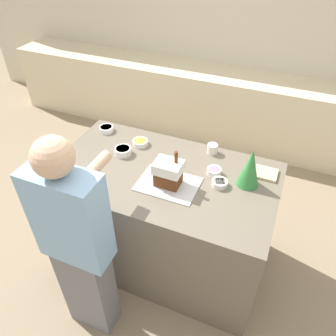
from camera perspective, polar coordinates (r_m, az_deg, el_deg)
ground_plane at (r=3.06m, az=-0.76°, el=-14.58°), size 12.00×12.00×0.00m
wall_back at (r=4.27m, az=12.90°, el=22.33°), size 8.00×0.05×2.60m
back_cabinet_block at (r=4.30m, az=10.31°, el=10.27°), size 6.00×0.60×0.88m
kitchen_island at (r=2.70m, az=-0.84°, el=-8.61°), size 1.65×0.94×0.95m
baking_tray at (r=2.27m, az=0.04°, el=-2.79°), size 0.42×0.30×0.01m
gingerbread_house at (r=2.21m, az=0.05°, el=-0.80°), size 0.19×0.15×0.27m
decorative_tree at (r=2.25m, az=14.13°, el=0.04°), size 0.15×0.15×0.29m
candy_bowl_far_right at (r=2.56m, az=-7.85°, el=2.99°), size 0.13×0.13×0.05m
candy_bowl_near_tray_left at (r=2.65m, az=-4.84°, el=4.48°), size 0.12×0.12×0.04m
candy_bowl_behind_tray at (r=2.86m, az=-10.69°, el=6.75°), size 0.12×0.12×0.04m
candy_bowl_far_left at (r=2.28m, az=9.00°, el=-2.58°), size 0.11×0.11×0.04m
candy_bowl_near_tray_right at (r=2.36m, az=8.04°, el=-0.58°), size 0.10×0.10×0.05m
cookbook at (r=2.45m, az=16.63°, el=-0.90°), size 0.16×0.15×0.02m
mug at (r=2.56m, az=7.74°, el=3.33°), size 0.08×0.08×0.08m
person at (r=2.11m, az=-15.36°, el=-13.03°), size 0.43×0.54×1.64m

